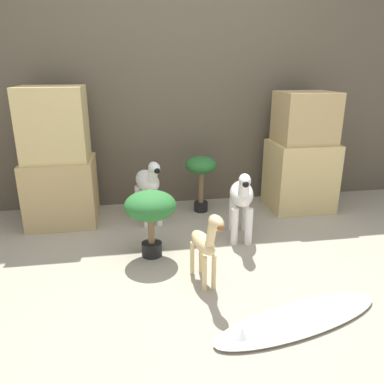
{
  "coord_description": "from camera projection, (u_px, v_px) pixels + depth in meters",
  "views": [
    {
      "loc": [
        -0.47,
        -1.87,
        1.3
      ],
      "look_at": [
        -0.0,
        0.97,
        0.32
      ],
      "focal_mm": 35.0,
      "sensor_mm": 36.0,
      "label": 1
    }
  ],
  "objects": [
    {
      "name": "rock_pillar_left",
      "position": [
        58.0,
        161.0,
        3.11
      ],
      "size": [
        0.56,
        0.48,
        1.14
      ],
      "color": "tan",
      "rests_on": "ground_plane"
    },
    {
      "name": "rock_pillar_right",
      "position": [
        302.0,
        156.0,
        3.45
      ],
      "size": [
        0.56,
        0.48,
        1.08
      ],
      "color": "#D1B775",
      "rests_on": "ground_plane"
    },
    {
      "name": "giraffe_figurine",
      "position": [
        206.0,
        242.0,
        2.24
      ],
      "size": [
        0.16,
        0.42,
        0.52
      ],
      "color": "#E0C184",
      "rests_on": "ground_plane"
    },
    {
      "name": "surfboard",
      "position": [
        297.0,
        319.0,
        1.99
      ],
      "size": [
        1.06,
        0.51,
        0.08
      ],
      "color": "silver",
      "rests_on": "ground_plane"
    },
    {
      "name": "zebra_right",
      "position": [
        242.0,
        198.0,
        2.86
      ],
      "size": [
        0.25,
        0.48,
        0.58
      ],
      "color": "white",
      "rests_on": "ground_plane"
    },
    {
      "name": "ground_plane",
      "position": [
        219.0,
        294.0,
        2.24
      ],
      "size": [
        14.0,
        14.0,
        0.0
      ],
      "primitive_type": "plane",
      "color": "#9E937F"
    },
    {
      "name": "potted_palm_front",
      "position": [
        150.0,
        209.0,
        2.58
      ],
      "size": [
        0.36,
        0.36,
        0.48
      ],
      "color": "black",
      "rests_on": "ground_plane"
    },
    {
      "name": "zebra_left",
      "position": [
        148.0,
        185.0,
        3.17
      ],
      "size": [
        0.26,
        0.48,
        0.58
      ],
      "color": "white",
      "rests_on": "ground_plane"
    },
    {
      "name": "wall_back",
      "position": [
        180.0,
        88.0,
        3.45
      ],
      "size": [
        6.4,
        0.08,
        2.2
      ],
      "color": "brown",
      "rests_on": "ground_plane"
    },
    {
      "name": "potted_palm_back",
      "position": [
        201.0,
        170.0,
        3.39
      ],
      "size": [
        0.28,
        0.28,
        0.52
      ],
      "color": "black",
      "rests_on": "ground_plane"
    }
  ]
}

